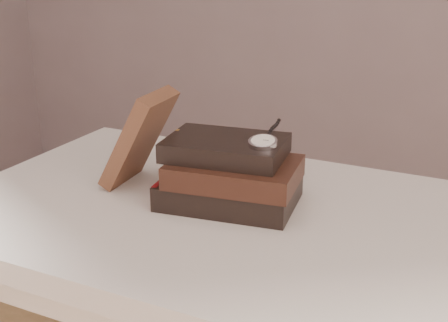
% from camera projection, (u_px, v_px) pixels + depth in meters
% --- Properties ---
extents(table, '(1.00, 0.60, 0.75)m').
position_uv_depth(table, '(240.00, 260.00, 1.04)').
color(table, beige).
rests_on(table, ground).
extents(book_stack, '(0.25, 0.18, 0.11)m').
position_uv_depth(book_stack, '(230.00, 174.00, 1.03)').
color(book_stack, black).
rests_on(book_stack, table).
extents(journal, '(0.12, 0.12, 0.18)m').
position_uv_depth(journal, '(139.00, 138.00, 1.10)').
color(journal, '#422519').
rests_on(journal, table).
extents(pocket_watch, '(0.05, 0.15, 0.02)m').
position_uv_depth(pocket_watch, '(264.00, 141.00, 0.98)').
color(pocket_watch, silver).
rests_on(pocket_watch, book_stack).
extents(eyeglasses, '(0.11, 0.12, 0.05)m').
position_uv_depth(eyeglasses, '(201.00, 149.00, 1.12)').
color(eyeglasses, silver).
rests_on(eyeglasses, book_stack).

